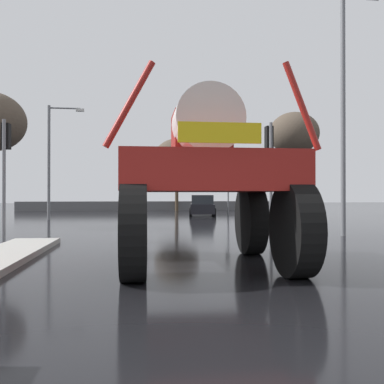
# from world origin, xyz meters

# --- Properties ---
(ground_plane) EXTENTS (120.00, 120.00, 0.00)m
(ground_plane) POSITION_xyz_m (0.00, 18.00, 0.00)
(ground_plane) COLOR black
(oversize_sprayer) EXTENTS (3.95, 4.98, 3.97)m
(oversize_sprayer) POSITION_xyz_m (0.40, 5.13, 1.85)
(oversize_sprayer) COLOR black
(oversize_sprayer) RESTS_ON ground
(sedan_ahead) EXTENTS (2.29, 4.29, 1.52)m
(sedan_ahead) POSITION_xyz_m (3.64, 26.96, 0.71)
(sedan_ahead) COLOR black
(sedan_ahead) RESTS_ON ground
(traffic_signal_near_left) EXTENTS (0.24, 0.54, 3.96)m
(traffic_signal_near_left) POSITION_xyz_m (-5.31, 10.39, 2.89)
(traffic_signal_near_left) COLOR slate
(traffic_signal_near_left) RESTS_ON ground
(traffic_signal_near_right) EXTENTS (0.24, 0.54, 4.05)m
(traffic_signal_near_right) POSITION_xyz_m (3.54, 10.39, 2.95)
(traffic_signal_near_right) COLOR slate
(traffic_signal_near_right) RESTS_ON ground
(traffic_signal_far_left) EXTENTS (0.24, 0.55, 3.79)m
(traffic_signal_far_left) POSITION_xyz_m (5.65, 27.44, 2.76)
(traffic_signal_far_left) COLOR slate
(traffic_signal_far_left) RESTS_ON ground
(traffic_signal_far_right) EXTENTS (0.24, 0.55, 3.58)m
(traffic_signal_far_right) POSITION_xyz_m (-0.52, 27.44, 2.61)
(traffic_signal_far_right) COLOR slate
(traffic_signal_far_right) RESTS_ON ground
(streetlight_near_right) EXTENTS (1.58, 0.24, 9.29)m
(streetlight_near_right) POSITION_xyz_m (6.68, 11.03, 5.07)
(streetlight_near_right) COLOR slate
(streetlight_near_right) RESTS_ON ground
(streetlight_far_left) EXTENTS (2.22, 0.24, 7.07)m
(streetlight_far_left) POSITION_xyz_m (-6.33, 23.09, 4.01)
(streetlight_far_left) COLOR slate
(streetlight_far_left) RESTS_ON ground
(bare_tree_right) EXTENTS (3.67, 3.67, 7.64)m
(bare_tree_right) POSITION_xyz_m (10.37, 26.12, 6.03)
(bare_tree_right) COLOR #473828
(bare_tree_right) RESTS_ON ground
(bare_tree_far_center) EXTENTS (4.35, 4.35, 6.96)m
(bare_tree_far_center) POSITION_xyz_m (2.62, 36.82, 5.09)
(bare_tree_far_center) COLOR #473828
(bare_tree_far_center) RESTS_ON ground
(roadside_barrier) EXTENTS (25.14, 0.24, 0.90)m
(roadside_barrier) POSITION_xyz_m (0.00, 37.51, 0.45)
(roadside_barrier) COLOR #59595B
(roadside_barrier) RESTS_ON ground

